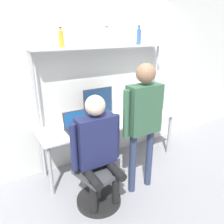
{
  "coord_description": "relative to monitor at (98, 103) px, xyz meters",
  "views": [
    {
      "loc": [
        -1.53,
        -2.35,
        2.06
      ],
      "look_at": [
        -0.25,
        -0.16,
        1.1
      ],
      "focal_mm": 35.0,
      "sensor_mm": 36.0,
      "label": 1
    }
  ],
  "objects": [
    {
      "name": "office_chair",
      "position": [
        -0.44,
        -0.78,
        -0.73
      ],
      "size": [
        0.56,
        0.56,
        0.93
      ],
      "color": "black",
      "rests_on": "ground_plane"
    },
    {
      "name": "bottle_clear",
      "position": [
        0.18,
        0.04,
        0.94
      ],
      "size": [
        0.08,
        0.08,
        0.26
      ],
      "color": "silver",
      "rests_on": "shelf_unit"
    },
    {
      "name": "cell_phone",
      "position": [
        -0.15,
        -0.18,
        -0.26
      ],
      "size": [
        0.07,
        0.15,
        0.01
      ],
      "color": "silver",
      "rests_on": "desk"
    },
    {
      "name": "laptop",
      "position": [
        -0.43,
        -0.16,
        -0.19
      ],
      "size": [
        0.33,
        0.25,
        0.25
      ],
      "color": "#333338",
      "rests_on": "desk"
    },
    {
      "name": "bottle_amber",
      "position": [
        -0.48,
        0.04,
        0.94
      ],
      "size": [
        0.06,
        0.06,
        0.25
      ],
      "color": "gold",
      "rests_on": "shelf_unit"
    },
    {
      "name": "ground_plane",
      "position": [
        0.13,
        -0.46,
        -1.01
      ],
      "size": [
        12.0,
        12.0,
        0.0
      ],
      "primitive_type": "plane",
      "color": "gray"
    },
    {
      "name": "person_seated",
      "position": [
        -0.43,
        -0.83,
        -0.18
      ],
      "size": [
        0.62,
        0.47,
        1.41
      ],
      "color": "black",
      "rests_on": "ground_plane"
    },
    {
      "name": "person_standing",
      "position": [
        0.19,
        -0.86,
        0.09
      ],
      "size": [
        0.59,
        0.23,
        1.71
      ],
      "color": "#2D3856",
      "rests_on": "ground_plane"
    },
    {
      "name": "monitor",
      "position": [
        0.0,
        0.0,
        0.0
      ],
      "size": [
        0.47,
        0.23,
        0.5
      ],
      "color": "#333338",
      "rests_on": "desk"
    },
    {
      "name": "shelf_unit",
      "position": [
        0.13,
        0.04,
        0.57
      ],
      "size": [
        2.07,
        0.25,
        1.84
      ],
      "color": "silver",
      "rests_on": "ground_plane"
    },
    {
      "name": "wall_back",
      "position": [
        0.13,
        0.21,
        0.34
      ],
      "size": [
        8.0,
        0.06,
        2.7
      ],
      "color": "silver",
      "rests_on": "ground_plane"
    },
    {
      "name": "desk",
      "position": [
        0.13,
        -0.13,
        -0.33
      ],
      "size": [
        2.18,
        0.62,
        0.75
      ],
      "color": "white",
      "rests_on": "ground_plane"
    },
    {
      "name": "bottle_blue",
      "position": [
        0.74,
        0.04,
        0.95
      ],
      "size": [
        0.06,
        0.06,
        0.28
      ],
      "color": "#335999",
      "rests_on": "shelf_unit"
    }
  ]
}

